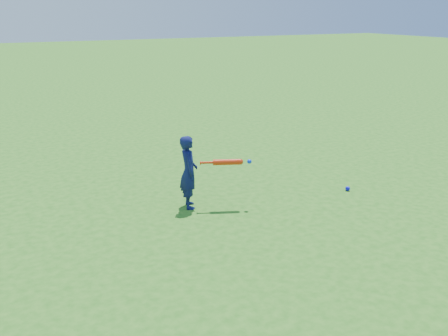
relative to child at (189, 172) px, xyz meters
name	(u,v)px	position (x,y,z in m)	size (l,w,h in m)	color
ground	(179,211)	(-0.20, -0.10, -0.52)	(80.00, 80.00, 0.00)	#266919
child	(189,172)	(0.00, 0.00, 0.00)	(0.38, 0.25, 1.05)	#0F154A
ground_ball_blue	(348,189)	(2.47, -0.52, -0.49)	(0.07, 0.07, 0.07)	#0E0DDE
bat_swing	(229,162)	(0.51, -0.26, 0.15)	(0.69, 0.32, 0.08)	red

